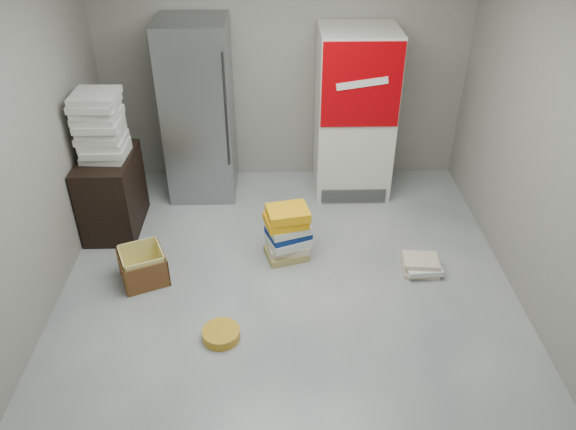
# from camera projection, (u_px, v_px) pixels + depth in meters

# --- Properties ---
(ground) EXTENTS (5.00, 5.00, 0.00)m
(ground) POSITION_uv_depth(u_px,v_px,m) (289.00, 318.00, 4.68)
(ground) COLOR #B2B1AD
(ground) RESTS_ON ground
(room_shell) EXTENTS (4.04, 5.04, 2.82)m
(room_shell) POSITION_uv_depth(u_px,v_px,m) (289.00, 118.00, 3.69)
(room_shell) COLOR gray
(room_shell) RESTS_ON ground
(steel_fridge) EXTENTS (0.70, 0.72, 1.90)m
(steel_fridge) POSITION_uv_depth(u_px,v_px,m) (199.00, 111.00, 5.91)
(steel_fridge) COLOR gray
(steel_fridge) RESTS_ON ground
(coke_cooler) EXTENTS (0.80, 0.73, 1.80)m
(coke_cooler) POSITION_uv_depth(u_px,v_px,m) (354.00, 114.00, 5.97)
(coke_cooler) COLOR silver
(coke_cooler) RESTS_ON ground
(wood_shelf) EXTENTS (0.50, 0.80, 0.80)m
(wood_shelf) POSITION_uv_depth(u_px,v_px,m) (112.00, 193.00, 5.59)
(wood_shelf) COLOR black
(wood_shelf) RESTS_ON ground
(supply_box_stack) EXTENTS (0.44, 0.45, 0.65)m
(supply_box_stack) POSITION_uv_depth(u_px,v_px,m) (100.00, 126.00, 5.19)
(supply_box_stack) COLOR silver
(supply_box_stack) RESTS_ON wood_shelf
(phonebook_stack_main) EXTENTS (0.47, 0.42, 0.55)m
(phonebook_stack_main) POSITION_uv_depth(u_px,v_px,m) (287.00, 233.00, 5.23)
(phonebook_stack_main) COLOR tan
(phonebook_stack_main) RESTS_ON ground
(phonebook_stack_side) EXTENTS (0.36, 0.30, 0.14)m
(phonebook_stack_side) POSITION_uv_depth(u_px,v_px,m) (421.00, 266.00, 5.14)
(phonebook_stack_side) COLOR beige
(phonebook_stack_side) RESTS_ON ground
(cardboard_box) EXTENTS (0.51, 0.51, 0.31)m
(cardboard_box) POSITION_uv_depth(u_px,v_px,m) (143.00, 268.00, 5.03)
(cardboard_box) COLOR yellow
(cardboard_box) RESTS_ON ground
(bucket_lid) EXTENTS (0.37, 0.37, 0.08)m
(bucket_lid) POSITION_uv_depth(u_px,v_px,m) (221.00, 334.00, 4.47)
(bucket_lid) COLOR gold
(bucket_lid) RESTS_ON ground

